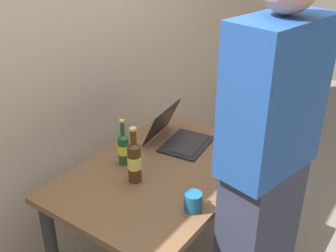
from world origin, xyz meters
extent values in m
cube|color=brown|center=(0.00, 0.00, 0.71)|extent=(1.22, 0.83, 0.04)
cylinder|color=#2D2D30|center=(0.55, -0.35, 0.35)|extent=(0.07, 0.07, 0.69)
cylinder|color=#2D2D30|center=(0.55, 0.35, 0.35)|extent=(0.07, 0.07, 0.69)
cube|color=black|center=(0.30, 0.04, 0.73)|extent=(0.35, 0.29, 0.01)
cube|color=#232326|center=(0.30, 0.02, 0.74)|extent=(0.29, 0.18, 0.00)
cube|color=black|center=(0.27, 0.21, 0.84)|extent=(0.33, 0.15, 0.21)
cube|color=black|center=(0.27, 0.21, 0.84)|extent=(0.31, 0.13, 0.19)
cylinder|color=#472B14|center=(-0.18, 0.06, 0.83)|extent=(0.07, 0.07, 0.21)
cone|color=#472B14|center=(-0.18, 0.06, 0.95)|extent=(0.07, 0.07, 0.02)
cylinder|color=#472B14|center=(-0.18, 0.06, 1.00)|extent=(0.03, 0.03, 0.07)
cylinder|color=#BFB74C|center=(-0.18, 0.06, 1.04)|extent=(0.04, 0.04, 0.01)
cylinder|color=#E0C75D|center=(-0.18, 0.06, 0.84)|extent=(0.07, 0.07, 0.07)
cylinder|color=#1E5123|center=(-0.08, 0.22, 0.81)|extent=(0.06, 0.06, 0.17)
cone|color=#1E5123|center=(-0.08, 0.22, 0.90)|extent=(0.06, 0.06, 0.02)
cylinder|color=#1E5123|center=(-0.08, 0.22, 0.95)|extent=(0.02, 0.02, 0.07)
cylinder|color=#BFB74C|center=(-0.08, 0.22, 1.00)|extent=(0.03, 0.03, 0.01)
cylinder|color=yellow|center=(-0.08, 0.22, 0.82)|extent=(0.06, 0.06, 0.06)
cube|color=#2D3347|center=(-0.05, -0.59, 0.50)|extent=(0.42, 0.30, 1.00)
cube|color=#1E4793|center=(-0.05, -0.59, 1.32)|extent=(0.49, 0.32, 0.65)
cylinder|color=#19598C|center=(-0.20, -0.32, 0.77)|extent=(0.09, 0.09, 0.09)
torus|color=#19598C|center=(-0.16, -0.32, 0.78)|extent=(0.06, 0.01, 0.06)
cube|color=tan|center=(0.00, 0.72, 1.30)|extent=(6.00, 0.10, 2.60)
camera|label=1|loc=(-1.53, -1.11, 1.97)|focal=43.37mm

